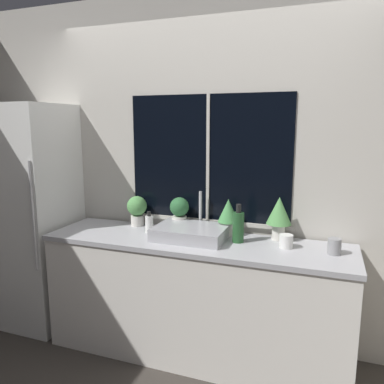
% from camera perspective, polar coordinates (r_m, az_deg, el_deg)
% --- Properties ---
extents(ground_plane, '(14.00, 14.00, 0.00)m').
position_cam_1_polar(ground_plane, '(2.89, -1.70, -26.13)').
color(ground_plane, '#38332D').
extents(wall_back, '(8.00, 0.09, 2.70)m').
position_cam_1_polar(wall_back, '(2.94, 2.67, 3.15)').
color(wall_back, '#BCB7AD').
rests_on(wall_back, ground_plane).
extents(wall_left, '(0.06, 7.00, 2.70)m').
position_cam_1_polar(wall_left, '(4.77, -19.88, 5.31)').
color(wall_left, '#BCB7AD').
rests_on(wall_left, ground_plane).
extents(counter, '(2.22, 0.58, 0.90)m').
position_cam_1_polar(counter, '(2.88, 0.37, -15.81)').
color(counter, white).
rests_on(counter, ground_plane).
extents(refrigerator, '(0.74, 0.63, 1.88)m').
position_cam_1_polar(refrigerator, '(3.52, -23.56, -3.31)').
color(refrigerator, silver).
rests_on(refrigerator, ground_plane).
extents(sink, '(0.51, 0.43, 0.31)m').
position_cam_1_polar(sink, '(2.74, -0.17, -6.14)').
color(sink, '#ADADB2').
rests_on(sink, counter).
extents(potted_plant_far_left, '(0.16, 0.16, 0.24)m').
position_cam_1_polar(potted_plant_far_left, '(3.09, -8.39, -2.51)').
color(potted_plant_far_left, silver).
rests_on(potted_plant_far_left, counter).
extents(potted_plant_center_left, '(0.15, 0.15, 0.26)m').
position_cam_1_polar(potted_plant_center_left, '(2.93, -1.93, -3.00)').
color(potted_plant_center_left, silver).
rests_on(potted_plant_center_left, counter).
extents(potted_plant_center_right, '(0.16, 0.16, 0.27)m').
position_cam_1_polar(potted_plant_center_right, '(2.81, 5.54, -3.58)').
color(potted_plant_center_right, silver).
rests_on(potted_plant_center_right, counter).
extents(potted_plant_far_right, '(0.18, 0.18, 0.31)m').
position_cam_1_polar(potted_plant_far_right, '(2.74, 13.12, -3.20)').
color(potted_plant_far_right, silver).
rests_on(potted_plant_far_right, counter).
extents(soap_bottle, '(0.06, 0.06, 0.16)m').
position_cam_1_polar(soap_bottle, '(2.90, -6.53, -4.82)').
color(soap_bottle, white).
rests_on(soap_bottle, counter).
extents(bottle_tall, '(0.08, 0.08, 0.27)m').
position_cam_1_polar(bottle_tall, '(2.65, 7.06, -5.23)').
color(bottle_tall, '#235128').
rests_on(bottle_tall, counter).
extents(mug_grey, '(0.08, 0.08, 0.10)m').
position_cam_1_polar(mug_grey, '(2.58, 20.87, -7.75)').
color(mug_grey, gray).
rests_on(mug_grey, counter).
extents(mug_white, '(0.09, 0.09, 0.09)m').
position_cam_1_polar(mug_white, '(2.61, 14.14, -7.30)').
color(mug_white, white).
rests_on(mug_white, counter).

